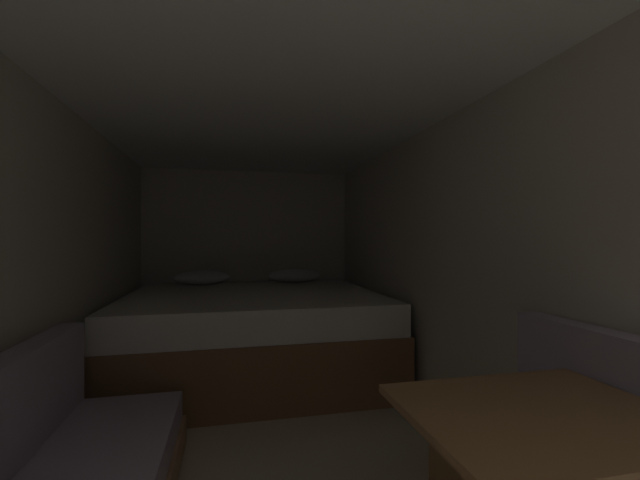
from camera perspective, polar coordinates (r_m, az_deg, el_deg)
name	(u,v)px	position (r m, az deg, el deg)	size (l,w,h in m)	color
ground_plane	(268,451)	(2.59, -7.39, -27.82)	(6.79, 6.79, 0.00)	beige
wall_back	(248,257)	(4.71, -10.22, -2.46)	(2.42, 0.05, 2.01)	beige
wall_left	(33,281)	(2.48, -35.86, -4.75)	(0.05, 4.79, 2.01)	beige
wall_right	(455,272)	(2.69, 18.74, -4.38)	(0.05, 4.79, 2.01)	beige
ceiling_slab	(268,96)	(2.43, -7.40, 19.77)	(2.42, 4.79, 0.05)	white
bed	(254,332)	(3.76, -9.46, -12.82)	(2.20, 1.95, 0.88)	brown
dinette_table	(541,446)	(1.42, 29.12, -24.32)	(0.75, 0.60, 0.72)	olive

